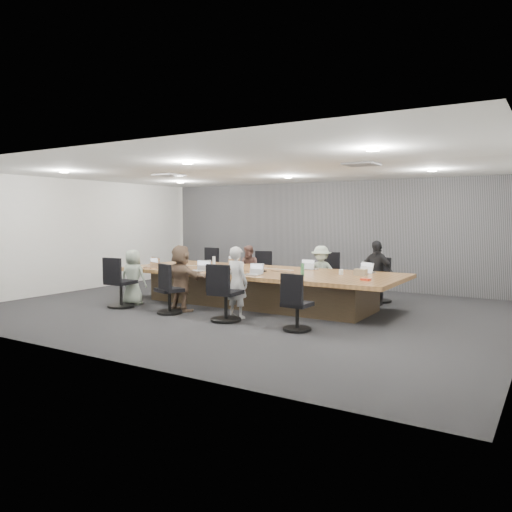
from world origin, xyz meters
The scene contains 38 objects.
floor centered at (0.00, 0.00, 0.00)m, with size 10.00×8.00×0.00m, color #29292B.
ceiling centered at (0.00, 0.00, 2.80)m, with size 10.00×8.00×0.00m, color white.
wall_back centered at (0.00, 4.00, 1.40)m, with size 10.00×2.80×0.00m, color silver.
wall_front centered at (0.00, -4.00, 1.40)m, with size 10.00×2.80×0.00m, color silver.
wall_left centered at (-5.00, 0.00, 1.40)m, with size 8.00×2.80×0.00m, color silver.
curtain centered at (0.00, 3.92, 1.40)m, with size 9.80×0.04×2.80m, color slate.
conference_table centered at (0.00, 0.50, 0.40)m, with size 6.00×2.20×0.74m.
chair_0 centered at (-2.64, 2.20, 0.43)m, with size 0.58×0.58×0.85m, color black, non-canonical shape.
chair_1 centered at (-1.07, 2.20, 0.40)m, with size 0.54×0.54×0.80m, color black, non-canonical shape.
chair_2 centered at (0.83, 2.20, 0.44)m, with size 0.59×0.59×0.87m, color black, non-canonical shape.
chair_3 centered at (2.10, 2.20, 0.37)m, with size 0.50×0.50×0.75m, color black, non-canonical shape.
chair_4 centered at (-2.29, -1.20, 0.43)m, with size 0.59×0.59×0.87m, color black, non-canonical shape.
chair_5 centered at (-0.98, -1.20, 0.38)m, with size 0.52×0.52×0.77m, color black, non-canonical shape.
chair_6 centered at (0.35, -1.20, 0.43)m, with size 0.59×0.59×0.87m, color black, non-canonical shape.
chair_7 centered at (1.77, -1.20, 0.36)m, with size 0.49×0.49×0.73m, color black, non-canonical shape.
person_1 centered at (-1.07, 1.85, 0.58)m, with size 0.57×0.44×1.17m, color brown.
laptop_1 centered at (-1.07, 1.30, 0.75)m, with size 0.35×0.24×0.02m, color #8C6647.
person_2 centered at (0.83, 1.85, 0.61)m, with size 0.79×0.45×1.22m, color #A8B9A5.
laptop_2 centered at (0.83, 1.30, 0.75)m, with size 0.30×0.21×0.02m, color #B2B2B7.
person_3 centered at (2.10, 1.85, 0.68)m, with size 0.80×0.33×1.37m, color black.
laptop_3 centered at (2.10, 1.30, 0.75)m, with size 0.29×0.20×0.02m, color #B2B2B7.
person_4 centered at (-2.29, -0.85, 0.59)m, with size 0.58×0.37×1.18m, color #93A390.
laptop_4 centered at (-2.29, -0.30, 0.75)m, with size 0.31×0.21×0.02m, color #8C6647.
person_5 centered at (-0.98, -0.85, 0.66)m, with size 1.22×0.39×1.32m, color brown.
laptop_5 centered at (-0.98, -0.30, 0.75)m, with size 0.31×0.21×0.02m, color #B2B2B7.
person_6 centered at (0.35, -0.85, 0.66)m, with size 0.48×0.32×1.33m, color #AEAEAE.
laptop_6 centered at (0.35, -0.30, 0.75)m, with size 0.29×0.20×0.02m, color #B2B2B7.
bottle_green_left centered at (-2.65, 1.09, 0.86)m, with size 0.07×0.07×0.24m, color #3A7547.
bottle_green_right centered at (1.24, 0.08, 0.86)m, with size 0.07×0.07×0.24m, color #3A7547.
bottle_clear centered at (-1.34, 0.74, 0.85)m, with size 0.07×0.07×0.22m, color silver.
cup_white_far centered at (-0.69, 0.92, 0.79)m, with size 0.08×0.08×0.10m, color white.
cup_white_near centered at (1.78, 0.67, 0.79)m, with size 0.08×0.08×0.10m, color white.
mug_brown centered at (-2.65, 0.30, 0.79)m, with size 0.08×0.08×0.10m, color brown.
mic_left centered at (-0.34, -0.08, 0.76)m, with size 0.16×0.11×0.03m, color black.
mic_right centered at (0.21, 0.32, 0.75)m, with size 0.14×0.09×0.03m, color black.
stapler centered at (-0.31, -0.20, 0.77)m, with size 0.17×0.04×0.06m, color black.
canvas_bag centered at (2.16, 0.73, 0.80)m, with size 0.23×0.14×0.13m, color #988363.
snack_packet centered at (2.49, 0.07, 0.76)m, with size 0.17×0.11×0.04m, color red.
Camera 1 is at (5.42, -8.44, 1.88)m, focal length 35.00 mm.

